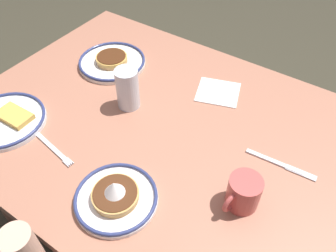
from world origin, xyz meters
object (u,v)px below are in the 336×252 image
(plate_center_pancakes, at_px, (3,120))
(plate_far_companion, at_px, (116,197))
(paper_napkin, at_px, (218,92))
(drinking_glass, at_px, (128,90))
(plate_near_main, at_px, (112,61))
(coffee_mug, at_px, (243,193))
(butter_knife, at_px, (280,164))
(fork_near, at_px, (52,148))

(plate_center_pancakes, height_order, plate_far_companion, plate_far_companion)
(plate_center_pancakes, xyz_separation_m, paper_napkin, (-0.52, -0.54, -0.01))
(plate_center_pancakes, xyz_separation_m, drinking_glass, (-0.29, -0.30, 0.05))
(plate_near_main, relative_size, plate_far_companion, 1.16)
(coffee_mug, distance_m, paper_napkin, 0.46)
(plate_center_pancakes, xyz_separation_m, butter_knife, (-0.83, -0.35, -0.01))
(plate_center_pancakes, bearing_deg, plate_near_main, -100.32)
(coffee_mug, relative_size, drinking_glass, 0.82)
(paper_napkin, bearing_deg, fork_near, 60.37)
(plate_far_companion, bearing_deg, butter_knife, -131.40)
(plate_far_companion, relative_size, coffee_mug, 1.89)
(fork_near, bearing_deg, coffee_mug, -165.01)
(plate_center_pancakes, distance_m, drinking_glass, 0.42)
(fork_near, bearing_deg, drinking_glass, -103.92)
(plate_center_pancakes, xyz_separation_m, plate_far_companion, (-0.50, 0.02, 0.00))
(plate_near_main, height_order, coffee_mug, coffee_mug)
(plate_far_companion, xyz_separation_m, coffee_mug, (-0.28, -0.18, 0.03))
(coffee_mug, relative_size, fork_near, 0.60)
(plate_center_pancakes, relative_size, butter_knife, 1.26)
(coffee_mug, relative_size, paper_napkin, 0.81)
(plate_center_pancakes, height_order, paper_napkin, plate_center_pancakes)
(plate_near_main, distance_m, drinking_glass, 0.26)
(plate_center_pancakes, xyz_separation_m, fork_near, (-0.22, -0.01, -0.01))
(coffee_mug, height_order, fork_near, coffee_mug)
(plate_near_main, relative_size, plate_center_pancakes, 0.99)
(plate_near_main, height_order, plate_far_companion, plate_far_companion)
(plate_far_companion, relative_size, butter_knife, 1.07)
(coffee_mug, height_order, butter_knife, coffee_mug)
(coffee_mug, distance_m, drinking_glass, 0.52)
(paper_napkin, relative_size, fork_near, 0.74)
(fork_near, distance_m, butter_knife, 0.70)
(butter_knife, bearing_deg, drinking_glass, 4.81)
(paper_napkin, bearing_deg, butter_knife, 148.75)
(plate_center_pancakes, distance_m, coffee_mug, 0.80)
(plate_far_companion, height_order, butter_knife, plate_far_companion)
(plate_center_pancakes, height_order, coffee_mug, coffee_mug)
(butter_knife, bearing_deg, plate_near_main, -7.99)
(plate_near_main, distance_m, fork_near, 0.46)
(paper_napkin, bearing_deg, drinking_glass, 45.91)
(drinking_glass, distance_m, fork_near, 0.31)
(coffee_mug, distance_m, fork_near, 0.59)
(plate_near_main, distance_m, butter_knife, 0.75)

